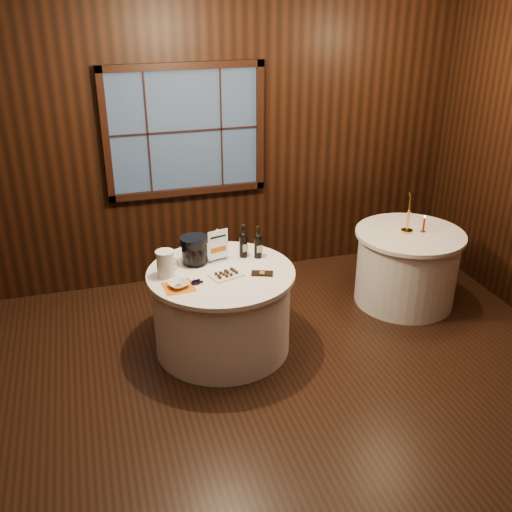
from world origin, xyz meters
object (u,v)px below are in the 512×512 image
object	(u,v)px
brass_candlestick	(408,218)
cracker_bowl	(179,284)
side_table	(406,267)
chocolate_plate	(226,274)
red_candle	(424,226)
ice_bucket	(195,250)
chocolate_box	(262,273)
main_table	(222,310)
port_bottle_left	(243,243)
sign_stand	(218,250)
glass_pitcher	(166,263)
port_bottle_right	(258,244)
grape_bunch	(197,282)

from	to	relation	value
brass_candlestick	cracker_bowl	bearing A→B (deg)	-167.91
side_table	chocolate_plate	xyz separation A→B (m)	(-1.98, -0.40, 0.40)
cracker_bowl	red_candle	xyz separation A→B (m)	(2.51, 0.45, 0.05)
side_table	red_candle	xyz separation A→B (m)	(0.12, -0.03, 0.45)
ice_bucket	chocolate_plate	size ratio (longest dim) A/B	0.81
side_table	red_candle	bearing A→B (deg)	-16.42
ice_bucket	chocolate_box	distance (m)	0.64
main_table	port_bottle_left	xyz separation A→B (m)	(0.26, 0.23, 0.52)
sign_stand	chocolate_box	world-z (taller)	sign_stand
glass_pitcher	cracker_bowl	size ratio (longest dim) A/B	1.41
main_table	port_bottle_right	size ratio (longest dim) A/B	4.30
glass_pitcher	red_candle	distance (m)	2.59
ice_bucket	chocolate_plate	bearing A→B (deg)	-57.65
port_bottle_right	brass_candlestick	distance (m)	1.59
main_table	brass_candlestick	world-z (taller)	brass_candlestick
sign_stand	chocolate_box	distance (m)	0.48
chocolate_plate	red_candle	world-z (taller)	red_candle
brass_candlestick	port_bottle_left	bearing A→B (deg)	-176.86
sign_stand	red_candle	world-z (taller)	sign_stand
port_bottle_left	grape_bunch	xyz separation A→B (m)	(-0.51, -0.40, -0.12)
sign_stand	port_bottle_left	world-z (taller)	same
ice_bucket	grape_bunch	world-z (taller)	ice_bucket
ice_bucket	chocolate_box	size ratio (longest dim) A/B	1.35
port_bottle_left	port_bottle_right	bearing A→B (deg)	-39.55
main_table	cracker_bowl	size ratio (longest dim) A/B	7.89
port_bottle_right	cracker_bowl	distance (m)	0.87
port_bottle_right	cracker_bowl	size ratio (longest dim) A/B	1.84
grape_bunch	cracker_bowl	bearing A→B (deg)	-174.68
chocolate_plate	chocolate_box	xyz separation A→B (m)	(0.30, -0.05, -0.01)
side_table	chocolate_plate	size ratio (longest dim) A/B	3.52
main_table	sign_stand	world-z (taller)	sign_stand
chocolate_plate	grape_bunch	distance (m)	0.27
ice_bucket	red_candle	xyz separation A→B (m)	(2.30, 0.05, -0.06)
ice_bucket	glass_pitcher	size ratio (longest dim) A/B	1.09
grape_bunch	cracker_bowl	xyz separation A→B (m)	(-0.15, -0.01, 0.01)
sign_stand	ice_bucket	distance (m)	0.21
chocolate_plate	brass_candlestick	bearing A→B (deg)	12.32
sign_stand	port_bottle_right	xyz separation A→B (m)	(0.36, -0.02, 0.02)
ice_bucket	main_table	bearing A→B (deg)	-49.80
port_bottle_left	grape_bunch	bearing A→B (deg)	-158.31
port_bottle_left	grape_bunch	world-z (taller)	port_bottle_left
glass_pitcher	grape_bunch	bearing A→B (deg)	-24.97
chocolate_plate	grape_bunch	size ratio (longest dim) A/B	1.97
side_table	cracker_bowl	xyz separation A→B (m)	(-2.40, -0.48, 0.41)
cracker_bowl	brass_candlestick	xyz separation A→B (m)	(2.37, 0.51, 0.13)
chocolate_plate	cracker_bowl	distance (m)	0.43
sign_stand	grape_bunch	xyz separation A→B (m)	(-0.27, -0.37, -0.09)
brass_candlestick	sign_stand	bearing A→B (deg)	-176.43
side_table	glass_pitcher	xyz separation A→B (m)	(-2.46, -0.25, 0.50)
port_bottle_right	brass_candlestick	size ratio (longest dim) A/B	0.71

